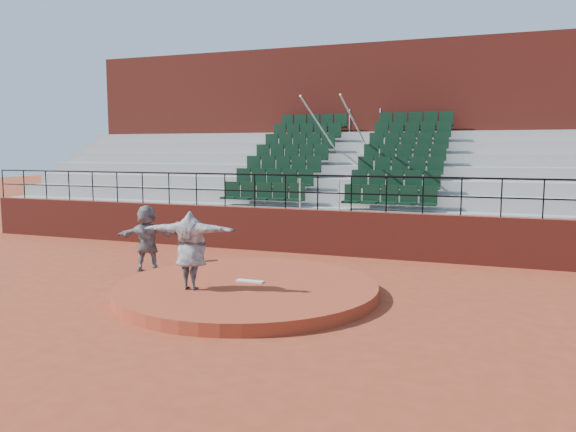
% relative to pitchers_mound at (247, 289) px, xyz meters
% --- Properties ---
extents(ground, '(90.00, 90.00, 0.00)m').
position_rel_pitchers_mound_xyz_m(ground, '(0.00, 0.00, -0.12)').
color(ground, '#953B21').
rests_on(ground, ground).
extents(pitchers_mound, '(5.50, 5.50, 0.25)m').
position_rel_pitchers_mound_xyz_m(pitchers_mound, '(0.00, 0.00, 0.00)').
color(pitchers_mound, '#A23E24').
rests_on(pitchers_mound, ground).
extents(pitching_rubber, '(0.60, 0.15, 0.03)m').
position_rel_pitchers_mound_xyz_m(pitching_rubber, '(0.00, 0.15, 0.14)').
color(pitching_rubber, white).
rests_on(pitching_rubber, pitchers_mound).
extents(boundary_wall, '(24.00, 0.30, 1.30)m').
position_rel_pitchers_mound_xyz_m(boundary_wall, '(0.00, 5.00, 0.53)').
color(boundary_wall, maroon).
rests_on(boundary_wall, ground).
extents(wall_railing, '(24.04, 0.05, 1.03)m').
position_rel_pitchers_mound_xyz_m(wall_railing, '(0.00, 5.00, 1.90)').
color(wall_railing, black).
rests_on(wall_railing, boundary_wall).
extents(seating_deck, '(24.00, 5.97, 4.63)m').
position_rel_pitchers_mound_xyz_m(seating_deck, '(0.00, 8.65, 1.31)').
color(seating_deck, '#9B9C96').
rests_on(seating_deck, ground).
extents(press_box_facade, '(24.00, 3.00, 7.10)m').
position_rel_pitchers_mound_xyz_m(press_box_facade, '(0.00, 12.60, 3.43)').
color(press_box_facade, maroon).
rests_on(press_box_facade, ground).
extents(pitcher, '(2.00, 0.77, 1.59)m').
position_rel_pitchers_mound_xyz_m(pitcher, '(-0.87, -0.81, 0.92)').
color(pitcher, black).
rests_on(pitcher, pitchers_mound).
extents(fielder, '(1.62, 1.06, 1.67)m').
position_rel_pitchers_mound_xyz_m(fielder, '(-3.37, 1.35, 0.71)').
color(fielder, black).
rests_on(fielder, ground).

